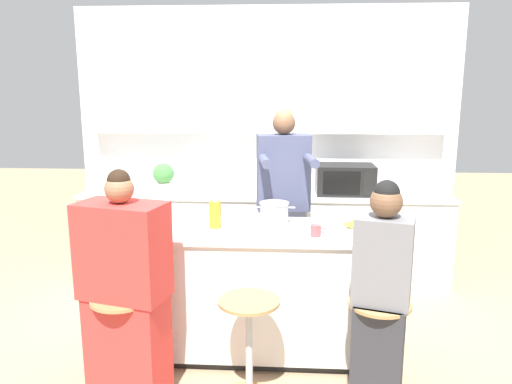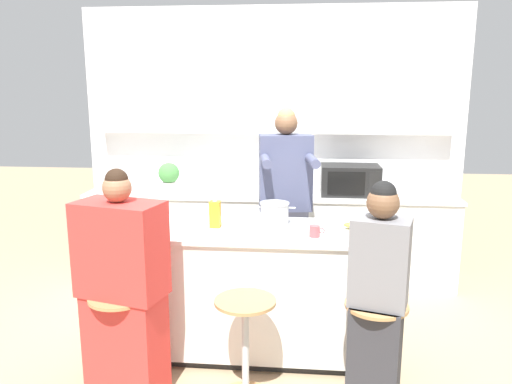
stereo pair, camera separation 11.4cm
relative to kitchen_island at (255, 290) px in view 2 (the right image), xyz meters
The scene contains 17 objects.
ground_plane 0.47m from the kitchen_island, ahead, with size 16.00×16.00×0.00m, color tan.
wall_back 2.07m from the kitchen_island, 90.00° to the left, with size 3.88×0.22×2.70m.
back_counter 1.46m from the kitchen_island, 90.00° to the left, with size 3.60×0.65×0.89m.
kitchen_island is the anchor object (origin of this frame).
bar_stool_leftmost 1.00m from the kitchen_island, 140.88° to the right, with size 0.38×0.38×0.67m.
bar_stool_center 0.62m from the kitchen_island, 90.00° to the right, with size 0.38×0.38×0.67m.
bar_stool_rightmost 0.98m from the kitchen_island, 37.94° to the right, with size 0.38×0.38×0.67m.
person_cooking 0.74m from the kitchen_island, 72.50° to the left, with size 0.49×0.60×1.75m.
person_wrapped_blanket 0.98m from the kitchen_island, 141.20° to the right, with size 0.57×0.41×1.45m.
person_seated_near 1.00m from the kitchen_island, 37.94° to the right, with size 0.37×0.34×1.41m.
cooking_pot 0.57m from the kitchen_island, 44.68° to the left, with size 0.30×0.21×0.16m.
fruit_bowl 0.95m from the kitchen_island, 10.37° to the right, with size 0.18×0.18×0.08m.
coffee_cup_near 0.67m from the kitchen_island, 20.15° to the right, with size 0.10×0.07×0.08m.
banana_bunch 0.85m from the kitchen_island, ahead, with size 0.18×0.13×0.06m.
juice_carton 0.63m from the kitchen_island, behind, with size 0.07×0.07×0.20m.
microwave 1.71m from the kitchen_island, 61.22° to the left, with size 0.55×0.37×0.29m.
potted_plant 1.87m from the kitchen_island, 124.62° to the left, with size 0.21×0.21×0.28m.
Camera 2 is at (0.32, -3.36, 1.92)m, focal length 35.00 mm.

